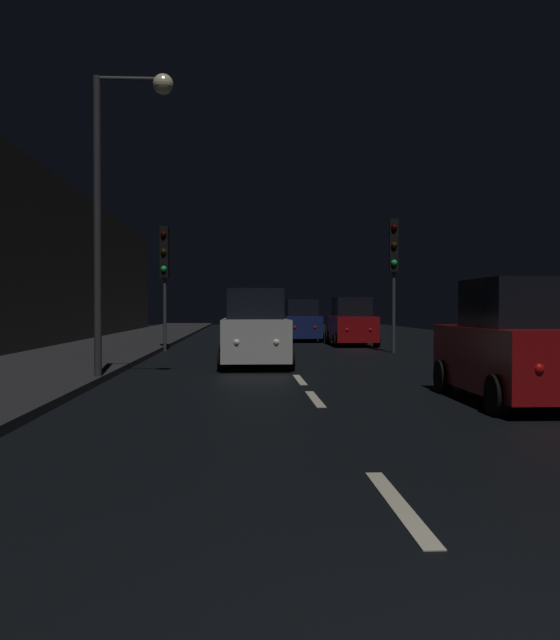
# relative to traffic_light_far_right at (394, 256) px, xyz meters

# --- Properties ---
(ground) EXTENTS (25.33, 84.00, 0.02)m
(ground) POSITION_rel_traffic_light_far_right_xyz_m (-4.16, 1.98, -3.50)
(ground) COLOR black
(sidewalk_left) EXTENTS (4.40, 84.00, 0.15)m
(sidewalk_left) POSITION_rel_traffic_light_far_right_xyz_m (-10.63, 1.98, -3.42)
(sidewalk_left) COLOR #28282B
(sidewalk_left) RESTS_ON ground
(building_facade_left) EXTENTS (0.80, 63.00, 6.89)m
(building_facade_left) POSITION_rel_traffic_light_far_right_xyz_m (-13.23, -1.52, -0.05)
(building_facade_left) COLOR #2D2B28
(building_facade_left) RESTS_ON ground
(lane_centerline) EXTENTS (0.16, 34.32, 0.01)m
(lane_centerline) POSITION_rel_traffic_light_far_right_xyz_m (-4.16, -4.50, -3.49)
(lane_centerline) COLOR beige
(lane_centerline) RESTS_ON ground
(traffic_light_far_right) EXTENTS (0.35, 0.48, 4.82)m
(traffic_light_far_right) POSITION_rel_traffic_light_far_right_xyz_m (0.00, 0.00, 0.00)
(traffic_light_far_right) COLOR #38383A
(traffic_light_far_right) RESTS_ON ground
(traffic_light_far_left) EXTENTS (0.33, 0.47, 4.64)m
(traffic_light_far_left) POSITION_rel_traffic_light_far_right_xyz_m (-8.33, 1.15, -0.14)
(traffic_light_far_left) COLOR #38383A
(traffic_light_far_left) RESTS_ON ground
(streetlamp_overhead) EXTENTS (1.70, 0.44, 6.61)m
(streetlamp_overhead) POSITION_rel_traffic_light_far_right_xyz_m (-8.05, -9.93, 0.94)
(streetlamp_overhead) COLOR #2D2D30
(streetlamp_overhead) RESTS_ON ground
(car_approaching_headlights) EXTENTS (1.96, 4.25, 2.14)m
(car_approaching_headlights) POSITION_rel_traffic_light_far_right_xyz_m (-5.10, -5.73, -2.52)
(car_approaching_headlights) COLOR silver
(car_approaching_headlights) RESTS_ON ground
(car_parked_right_far) EXTENTS (1.89, 4.09, 2.06)m
(car_parked_right_far) POSITION_rel_traffic_light_far_right_xyz_m (-0.80, 4.83, -2.55)
(car_parked_right_far) COLOR maroon
(car_parked_right_far) RESTS_ON ground
(car_distant_taillights) EXTENTS (1.86, 4.02, 2.03)m
(car_distant_taillights) POSITION_rel_traffic_light_far_right_xyz_m (-2.60, 8.90, -2.57)
(car_distant_taillights) COLOR #141E51
(car_distant_taillights) RESTS_ON ground
(car_parked_right_near) EXTENTS (1.93, 4.17, 2.10)m
(car_parked_right_near) POSITION_rel_traffic_light_far_right_xyz_m (-0.80, -13.51, -2.53)
(car_parked_right_near) COLOR maroon
(car_parked_right_near) RESTS_ON ground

